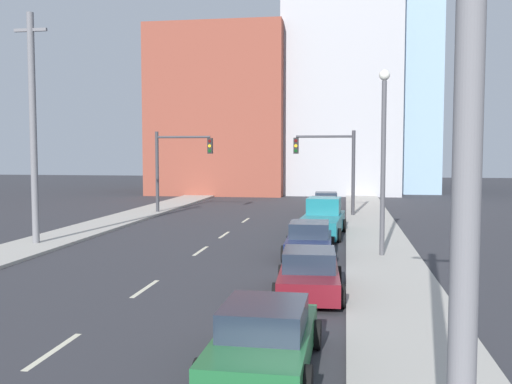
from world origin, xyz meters
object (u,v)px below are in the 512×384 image
(traffic_signal_right, at_px, (335,161))
(sedan_gray, at_px, (324,210))
(sedan_maroon, at_px, (309,274))
(pickup_truck_teal, at_px, (322,220))
(street_lamp, at_px, (383,149))
(sedan_tan, at_px, (326,203))
(sedan_green, at_px, (264,339))
(utility_pole_left_mid, at_px, (33,128))
(utility_pole_right_near, at_px, (469,88))
(sedan_navy, at_px, (309,241))
(traffic_signal_left, at_px, (173,161))

(traffic_signal_right, bearing_deg, sedan_gray, -104.81)
(sedan_maroon, bearing_deg, pickup_truck_teal, 87.69)
(traffic_signal_right, distance_m, street_lamp, 15.44)
(street_lamp, relative_size, sedan_tan, 1.78)
(sedan_green, height_order, sedan_maroon, sedan_maroon)
(utility_pole_left_mid, relative_size, pickup_truck_teal, 1.71)
(utility_pole_right_near, bearing_deg, sedan_navy, 99.25)
(utility_pole_right_near, xyz_separation_m, sedan_maroon, (-2.41, 10.83, -4.48))
(street_lamp, height_order, pickup_truck_teal, street_lamp)
(utility_pole_left_mid, bearing_deg, traffic_signal_left, 81.10)
(sedan_maroon, xyz_separation_m, sedan_navy, (-0.41, 6.48, 0.03))
(traffic_signal_right, xyz_separation_m, utility_pole_right_near, (2.03, -32.72, 1.31))
(street_lamp, distance_m, pickup_truck_teal, 7.71)
(sedan_navy, distance_m, sedan_gray, 12.89)
(pickup_truck_teal, height_order, sedan_gray, pickup_truck_teal)
(utility_pole_left_mid, xyz_separation_m, sedan_maroon, (13.37, -7.36, -4.90))
(sedan_navy, xyz_separation_m, sedan_gray, (0.12, 12.89, 0.01))
(sedan_navy, relative_size, sedan_tan, 1.01)
(sedan_maroon, xyz_separation_m, sedan_gray, (-0.29, 19.37, 0.04))
(sedan_green, distance_m, sedan_maroon, 6.19)
(sedan_green, height_order, pickup_truck_teal, pickup_truck_teal)
(sedan_maroon, bearing_deg, sedan_tan, 87.98)
(utility_pole_left_mid, distance_m, sedan_tan, 22.44)
(sedan_gray, bearing_deg, utility_pole_left_mid, -140.32)
(pickup_truck_teal, bearing_deg, sedan_tan, 94.49)
(utility_pole_left_mid, relative_size, sedan_tan, 2.48)
(sedan_navy, xyz_separation_m, pickup_truck_teal, (0.30, 6.32, 0.12))
(sedan_tan, bearing_deg, traffic_signal_left, -166.13)
(traffic_signal_left, distance_m, utility_pole_left_mid, 14.81)
(sedan_navy, xyz_separation_m, sedan_tan, (0.07, 18.49, -0.02))
(utility_pole_left_mid, bearing_deg, traffic_signal_right, 46.59)
(utility_pole_left_mid, bearing_deg, sedan_tan, 53.48)
(street_lamp, xyz_separation_m, sedan_tan, (-2.94, 18.34, -3.88))
(pickup_truck_teal, bearing_deg, sedan_maroon, -86.10)
(pickup_truck_teal, bearing_deg, sedan_green, -87.83)
(utility_pole_right_near, bearing_deg, sedan_maroon, 102.55)
(sedan_tan, bearing_deg, sedan_maroon, -91.29)
(utility_pole_right_near, xyz_separation_m, sedan_gray, (-2.70, 30.19, -4.44))
(sedan_green, xyz_separation_m, sedan_gray, (0.23, 25.54, 0.06))
(traffic_signal_right, relative_size, sedan_maroon, 1.36)
(traffic_signal_left, xyz_separation_m, sedan_tan, (10.76, 3.07, -3.16))
(traffic_signal_left, bearing_deg, utility_pole_left_mid, -98.90)
(sedan_maroon, distance_m, pickup_truck_teal, 12.80)
(sedan_navy, distance_m, pickup_truck_teal, 6.33)
(traffic_signal_left, relative_size, utility_pole_left_mid, 0.54)
(utility_pole_right_near, xyz_separation_m, sedan_tan, (-2.75, 35.80, -4.47))
(traffic_signal_left, xyz_separation_m, street_lamp, (13.70, -15.27, 0.73))
(sedan_maroon, distance_m, sedan_tan, 24.97)
(traffic_signal_left, relative_size, pickup_truck_teal, 0.93)
(utility_pole_left_mid, relative_size, sedan_green, 2.43)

